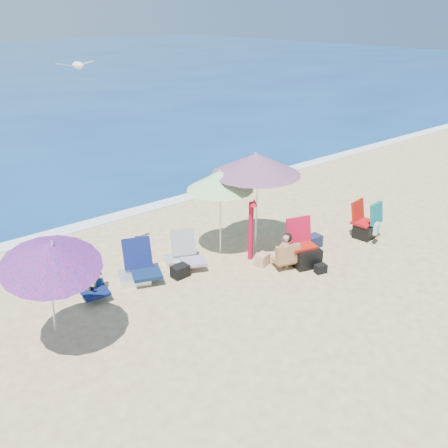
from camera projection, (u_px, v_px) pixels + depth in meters
ground at (268, 286)px, 9.88m from camera, size 120.00×120.00×0.00m
foam at (136, 211)px, 13.48m from camera, size 120.00×0.50×0.04m
umbrella_turquoise at (256, 164)px, 10.76m from camera, size 2.44×2.44×2.25m
umbrella_striped at (220, 180)px, 10.63m from camera, size 1.63×1.63×1.94m
umbrella_blue at (50, 255)px, 7.38m from camera, size 1.76×1.81×2.10m
furled_umbrella at (251, 226)px, 10.63m from camera, size 0.23×0.31×1.47m
chair_navy at (137, 271)px, 10.02m from camera, size 0.90×0.97×0.82m
chair_rainbow at (182, 256)px, 10.65m from camera, size 0.81×1.04×0.73m
camp_chair_left at (304, 252)px, 10.62m from camera, size 0.72×0.77×1.00m
camp_chair_right at (366, 225)px, 11.86m from camera, size 0.57×0.82×0.93m
person_center at (286, 252)px, 10.40m from camera, size 0.57×0.56×0.79m
person_left at (93, 280)px, 9.31m from camera, size 0.54×0.68×0.88m
bag_black_a at (180, 271)px, 10.19m from camera, size 0.35×0.27×0.25m
bag_tan at (262, 260)px, 10.65m from camera, size 0.35×0.29×0.26m
bag_navy_b at (313, 241)px, 11.48m from camera, size 0.39×0.31×0.27m
bag_black_b at (321, 269)px, 10.36m from camera, size 0.28×0.22×0.18m
orange_item at (376, 236)px, 12.05m from camera, size 0.26×0.18×0.03m
seagull at (78, 65)px, 8.82m from camera, size 0.71×0.33×0.13m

